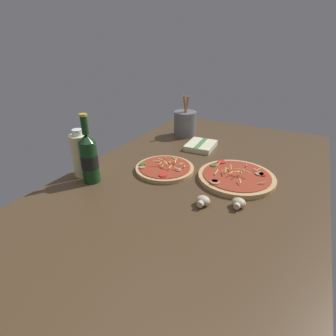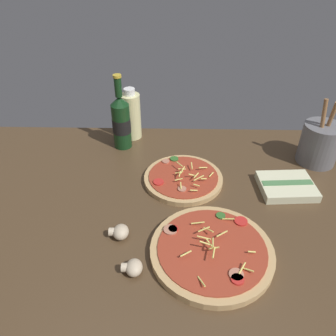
% 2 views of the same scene
% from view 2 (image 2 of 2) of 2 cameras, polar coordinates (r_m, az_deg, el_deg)
% --- Properties ---
extents(counter_slab, '(1.60, 0.90, 0.03)m').
position_cam_2_polar(counter_slab, '(0.89, 0.85, -8.09)').
color(counter_slab, '#4C3823').
rests_on(counter_slab, ground).
extents(pizza_near, '(0.28, 0.28, 0.05)m').
position_cam_2_polar(pizza_near, '(0.78, 7.50, -14.06)').
color(pizza_near, tan).
rests_on(pizza_near, counter_slab).
extents(pizza_far, '(0.23, 0.23, 0.05)m').
position_cam_2_polar(pizza_far, '(0.97, 2.56, -1.79)').
color(pizza_far, tan).
rests_on(pizza_far, counter_slab).
extents(beer_bottle, '(0.06, 0.06, 0.25)m').
position_cam_2_polar(beer_bottle, '(1.10, -8.23, 8.03)').
color(beer_bottle, '#143819').
rests_on(beer_bottle, counter_slab).
extents(oil_bottle, '(0.07, 0.07, 0.18)m').
position_cam_2_polar(oil_bottle, '(1.16, -6.54, 9.09)').
color(oil_bottle, beige).
rests_on(oil_bottle, counter_slab).
extents(mushroom_left, '(0.05, 0.05, 0.03)m').
position_cam_2_polar(mushroom_left, '(0.81, -8.51, -10.96)').
color(mushroom_left, beige).
rests_on(mushroom_left, counter_slab).
extents(mushroom_right, '(0.05, 0.04, 0.03)m').
position_cam_2_polar(mushroom_right, '(0.74, -6.25, -16.86)').
color(mushroom_right, beige).
rests_on(mushroom_right, counter_slab).
extents(utensil_crock, '(0.12, 0.12, 0.22)m').
position_cam_2_polar(utensil_crock, '(1.13, 24.82, 3.91)').
color(utensil_crock, slate).
rests_on(utensil_crock, counter_slab).
extents(dish_towel, '(0.16, 0.13, 0.03)m').
position_cam_2_polar(dish_towel, '(1.00, 19.86, -2.99)').
color(dish_towel, beige).
rests_on(dish_towel, counter_slab).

